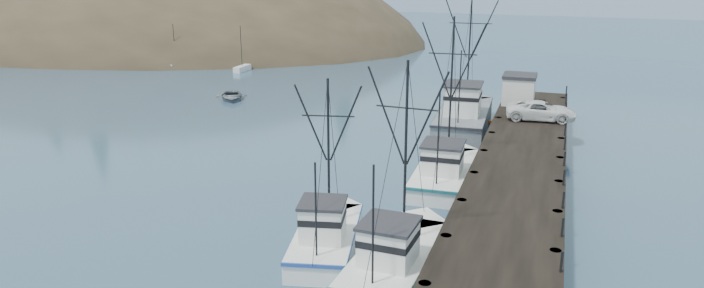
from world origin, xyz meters
name	(u,v)px	position (x,y,z in m)	size (l,w,h in m)	color
ground	(234,248)	(0.00, 0.00, 0.00)	(400.00, 400.00, 0.00)	#2B4761
pier	(521,158)	(14.00, 16.00, 1.69)	(6.00, 44.00, 2.00)	black
headland	(98,56)	(-74.95, 78.61, -4.55)	(134.80, 78.00, 51.00)	#382D1E
distant_ridge	(544,10)	(10.00, 170.00, 0.00)	(360.00, 40.00, 26.00)	#9EB2C6
distant_ridge_far	(393,3)	(-40.00, 185.00, 0.00)	(180.00, 25.00, 18.00)	silver
moored_sailboats	(188,61)	(-36.53, 52.86, 0.33)	(18.69, 12.66, 6.35)	white
trawler_near	(397,256)	(9.11, 0.31, 0.82)	(3.97, 10.71, 10.92)	white
trawler_mid	(327,235)	(4.87, 1.52, 0.82)	(4.72, 9.47, 9.59)	white
trawler_far	(445,170)	(9.01, 14.15, 0.82)	(4.06, 11.52, 11.76)	white
work_vessel	(464,115)	(8.07, 28.85, 1.23)	(4.86, 14.59, 12.35)	slate
pier_shed	(519,89)	(12.58, 31.83, 3.42)	(3.00, 3.20, 2.80)	silver
pickup_truck	(541,111)	(14.86, 26.22, 2.80)	(2.65, 5.76, 1.60)	silver
motorboat	(232,99)	(-18.34, 32.96, 0.00)	(3.53, 4.95, 1.03)	slate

